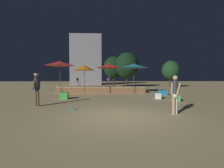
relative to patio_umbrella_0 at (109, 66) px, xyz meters
The scene contains 19 objects.
ground_plane 9.40m from the patio_umbrella_0, 89.01° to the right, with size 120.00×120.00×0.00m, color tan.
wooden_deck 2.96m from the patio_umbrella_0, 120.11° to the left, with size 9.10×2.66×0.67m.
patio_umbrella_0 is the anchor object (origin of this frame).
patio_umbrella_1 4.91m from the patio_umbrella_0, behind, with size 2.83×2.83×3.30m.
patio_umbrella_2 2.43m from the patio_umbrella_0, ahead, with size 2.84×2.84×3.06m.
patio_umbrella_3 2.55m from the patio_umbrella_0, behind, with size 2.07×2.07×2.95m.
cube_seat_0 5.75m from the patio_umbrella_0, 131.86° to the right, with size 0.60×0.60×0.50m.
cube_seat_1 5.94m from the patio_umbrella_0, 47.74° to the right, with size 0.60×0.60×0.43m.
cube_seat_2 7.22m from the patio_umbrella_0, 49.53° to the right, with size 0.61×0.61×0.43m.
cube_seat_3 5.73m from the patio_umbrella_0, 15.40° to the right, with size 0.69×0.69×0.42m.
person_0 8.04m from the patio_umbrella_0, 121.97° to the right, with size 0.31×0.52×1.84m.
person_1 9.31m from the patio_umbrella_0, 72.98° to the right, with size 0.31×0.46×1.69m.
bistro_chair_0 1.91m from the patio_umbrella_0, 101.42° to the left, with size 0.47×0.47×0.90m.
bistro_chair_1 3.78m from the patio_umbrella_0, 164.13° to the left, with size 0.48×0.48×0.90m.
frisbee_disc 8.32m from the patio_umbrella_0, 104.24° to the right, with size 0.27×0.27×0.03m.
background_tree_0 10.42m from the patio_umbrella_0, 72.60° to the left, with size 3.94×3.94×5.81m.
background_tree_1 13.82m from the patio_umbrella_0, 42.13° to the left, with size 2.82×2.82×4.39m.
background_tree_2 11.41m from the patio_umbrella_0, 85.26° to the left, with size 3.49×3.49×5.33m.
distant_building 19.76m from the patio_umbrella_0, 104.03° to the left, with size 6.77×4.14×10.92m.
Camera 1 is at (-0.45, -6.08, 1.59)m, focal length 24.00 mm.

